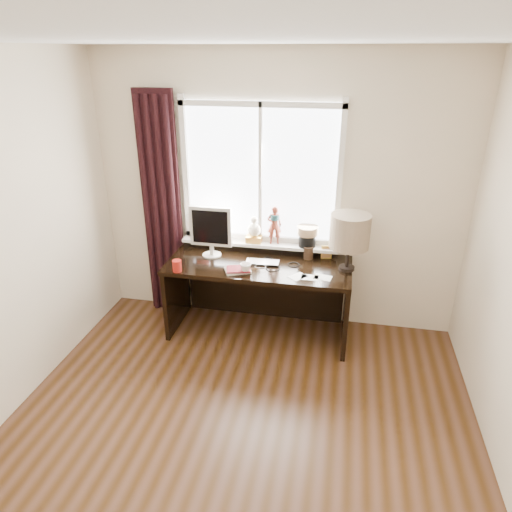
% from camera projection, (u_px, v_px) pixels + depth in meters
% --- Properties ---
extents(floor, '(3.50, 4.00, 0.00)m').
position_uv_depth(floor, '(227.00, 468.00, 3.05)').
color(floor, '#503021').
rests_on(floor, ground).
extents(ceiling, '(3.50, 4.00, 0.00)m').
position_uv_depth(ceiling, '(211.00, 38.00, 1.98)').
color(ceiling, white).
rests_on(ceiling, wall_back).
extents(wall_back, '(3.50, 0.00, 2.60)m').
position_uv_depth(wall_back, '(277.00, 195.00, 4.31)').
color(wall_back, beige).
rests_on(wall_back, ground).
extents(laptop, '(0.32, 0.21, 0.02)m').
position_uv_depth(laptop, '(263.00, 262.00, 4.22)').
color(laptop, silver).
rests_on(laptop, desk).
extents(mug, '(0.13, 0.13, 0.10)m').
position_uv_depth(mug, '(246.00, 268.00, 4.02)').
color(mug, white).
rests_on(mug, desk).
extents(red_cup, '(0.08, 0.08, 0.11)m').
position_uv_depth(red_cup, '(177.00, 266.00, 4.05)').
color(red_cup, maroon).
rests_on(red_cup, desk).
extents(window, '(1.52, 0.21, 1.40)m').
position_uv_depth(window, '(261.00, 195.00, 4.28)').
color(window, white).
rests_on(window, ground).
extents(curtain, '(0.38, 0.09, 2.25)m').
position_uv_depth(curtain, '(162.00, 210.00, 4.50)').
color(curtain, black).
rests_on(curtain, floor).
extents(desk, '(1.70, 0.70, 0.75)m').
position_uv_depth(desk, '(261.00, 282.00, 4.41)').
color(desk, black).
rests_on(desk, floor).
extents(monitor, '(0.40, 0.18, 0.49)m').
position_uv_depth(monitor, '(211.00, 229.00, 4.27)').
color(monitor, beige).
rests_on(monitor, desk).
extents(notebook_stack, '(0.27, 0.24, 0.03)m').
position_uv_depth(notebook_stack, '(238.00, 270.00, 4.07)').
color(notebook_stack, beige).
rests_on(notebook_stack, desk).
extents(brush_holder, '(0.09, 0.09, 0.25)m').
position_uv_depth(brush_holder, '(308.00, 253.00, 4.30)').
color(brush_holder, black).
rests_on(brush_holder, desk).
extents(icon_frame, '(0.10, 0.04, 0.13)m').
position_uv_depth(icon_frame, '(326.00, 252.00, 4.30)').
color(icon_frame, gold).
rests_on(icon_frame, desk).
extents(table_lamp, '(0.35, 0.35, 0.52)m').
position_uv_depth(table_lamp, '(350.00, 232.00, 3.96)').
color(table_lamp, black).
rests_on(table_lamp, desk).
extents(loose_papers, '(0.39, 0.19, 0.00)m').
position_uv_depth(loose_papers, '(310.00, 277.00, 3.96)').
color(loose_papers, white).
rests_on(loose_papers, desk).
extents(desk_cables, '(0.39, 0.33, 0.01)m').
position_uv_depth(desk_cables, '(278.00, 265.00, 4.19)').
color(desk_cables, black).
rests_on(desk_cables, desk).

